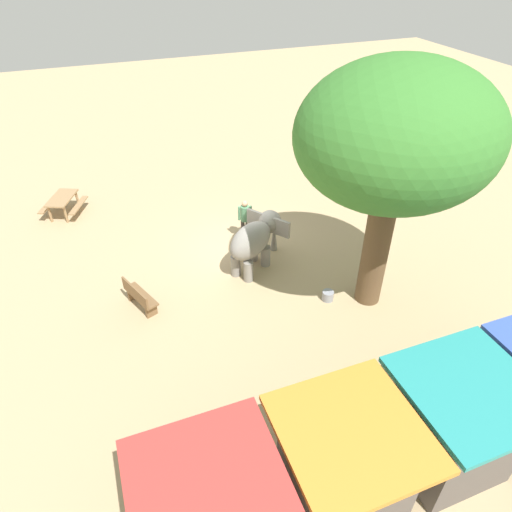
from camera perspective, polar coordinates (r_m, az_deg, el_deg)
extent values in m
plane|color=tan|center=(16.60, -1.84, 0.94)|extent=(60.00, 60.00, 0.00)
cylinder|color=gray|center=(15.82, -0.36, 0.64)|extent=(0.32, 0.32, 0.75)
cylinder|color=gray|center=(15.59, 1.22, 0.01)|extent=(0.32, 0.32, 0.75)
cylinder|color=gray|center=(15.16, -2.57, -1.22)|extent=(0.32, 0.32, 0.75)
cylinder|color=gray|center=(14.91, -0.96, -1.91)|extent=(0.32, 0.32, 0.75)
ellipsoid|color=gray|center=(14.89, -0.67, 1.94)|extent=(2.08, 1.85, 1.12)
sphere|color=gray|center=(15.61, 1.76, 4.33)|extent=(0.80, 0.80, 0.80)
cone|color=gray|center=(16.21, 2.29, 2.66)|extent=(0.25, 0.25, 1.26)
cube|color=gray|center=(15.78, -0.09, 4.72)|extent=(0.45, 0.59, 0.60)
cube|color=gray|center=(15.29, 3.18, 3.54)|extent=(0.45, 0.59, 0.60)
cylinder|color=#3F3833|center=(16.90, -1.06, 3.35)|extent=(0.14, 0.14, 0.82)
cylinder|color=#3F3833|center=(16.89, -1.67, 3.31)|extent=(0.14, 0.14, 0.82)
cylinder|color=#4C7F59|center=(16.53, -1.40, 5.37)|extent=(0.32, 0.32, 0.58)
sphere|color=tan|center=(16.33, -1.42, 6.58)|extent=(0.22, 0.22, 0.22)
cylinder|color=#4C7F59|center=(16.54, -0.67, 5.46)|extent=(0.09, 0.09, 0.55)
cylinder|color=#4C7F59|center=(16.51, -2.13, 5.37)|extent=(0.09, 0.09, 0.55)
cylinder|color=brown|center=(13.71, 14.85, 1.08)|extent=(0.77, 0.77, 3.92)
ellipsoid|color=#387A2D|center=(12.15, 17.34, 14.30)|extent=(5.31, 4.87, 3.76)
cube|color=brown|center=(14.28, -14.23, -4.87)|extent=(0.89, 1.45, 0.06)
cube|color=brown|center=(14.08, -14.96, -4.45)|extent=(0.58, 1.32, 0.40)
cube|color=brown|center=(14.81, -15.13, -4.56)|extent=(0.36, 0.21, 0.42)
cube|color=brown|center=(14.07, -13.00, -6.67)|extent=(0.36, 0.21, 0.42)
cube|color=#9E7A51|center=(19.85, -23.22, 6.71)|extent=(1.35, 1.70, 0.06)
cylinder|color=#9E7A51|center=(19.43, -22.77, 4.84)|extent=(0.10, 0.10, 0.72)
cylinder|color=#9E7A51|center=(19.71, -24.45, 4.84)|extent=(0.10, 0.10, 0.72)
cylinder|color=#9E7A51|center=(20.36, -21.50, 6.61)|extent=(0.10, 0.10, 0.72)
cylinder|color=#9E7A51|center=(20.63, -23.13, 6.60)|extent=(0.10, 0.10, 0.72)
cube|color=#9E7A51|center=(19.72, -21.38, 5.95)|extent=(0.84, 1.46, 0.05)
cube|color=#9E7A51|center=(20.27, -24.59, 5.93)|extent=(0.84, 1.46, 0.05)
cylinder|color=gray|center=(12.07, 27.36, -13.08)|extent=(0.10, 0.10, 2.40)
cube|color=#59514C|center=(10.95, 23.42, -19.71)|extent=(2.00, 1.80, 2.00)
cube|color=teal|center=(9.85, 25.48, -14.79)|extent=(2.50, 2.50, 0.12)
cylinder|color=gray|center=(10.09, 22.69, -24.40)|extent=(0.10, 0.10, 2.40)
cylinder|color=gray|center=(10.66, 17.03, -17.88)|extent=(0.10, 0.10, 2.40)
cylinder|color=gray|center=(11.59, 24.50, -14.48)|extent=(0.10, 0.10, 2.40)
cube|color=#59514C|center=(9.84, 10.82, -25.51)|extent=(2.00, 1.80, 2.00)
cube|color=orange|center=(8.59, 11.97, -20.83)|extent=(2.50, 2.50, 0.12)
cylinder|color=gray|center=(9.75, 3.44, -23.03)|extent=(0.10, 0.10, 2.40)
cylinder|color=gray|center=(9.73, 18.72, -26.46)|extent=(0.10, 0.10, 2.40)
cylinder|color=gray|center=(10.32, 13.20, -19.47)|extent=(0.10, 0.10, 2.40)
cube|color=#C63833|center=(8.01, -6.14, -26.69)|extent=(2.50, 2.50, 0.12)
cylinder|color=gray|center=(9.49, -12.99, -27.33)|extent=(0.10, 0.10, 2.40)
cylinder|color=gray|center=(9.60, -1.38, -24.52)|extent=(0.10, 0.10, 2.40)
cylinder|color=gray|center=(14.47, 9.00, -4.94)|extent=(0.36, 0.36, 0.32)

